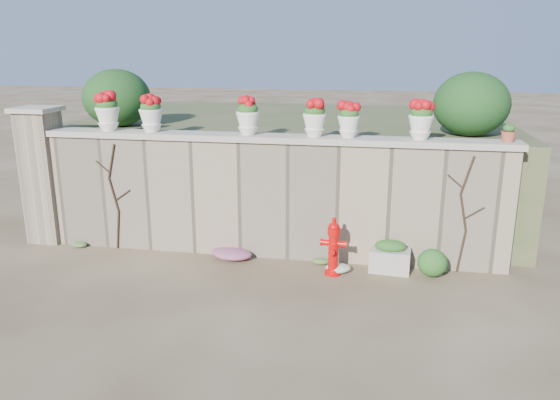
% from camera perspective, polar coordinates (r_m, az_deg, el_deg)
% --- Properties ---
extents(ground, '(80.00, 80.00, 0.00)m').
position_cam_1_polar(ground, '(8.03, -4.14, -10.21)').
color(ground, '#4D3C26').
rests_on(ground, ground).
extents(stone_wall, '(8.00, 0.40, 2.00)m').
position_cam_1_polar(stone_wall, '(9.32, -1.50, 0.11)').
color(stone_wall, gray).
rests_on(stone_wall, ground).
extents(wall_cap, '(8.10, 0.52, 0.10)m').
position_cam_1_polar(wall_cap, '(9.10, -1.55, 6.50)').
color(wall_cap, '#B8AD9B').
rests_on(wall_cap, stone_wall).
extents(gate_pillar, '(0.72, 0.72, 2.48)m').
position_cam_1_polar(gate_pillar, '(10.88, -23.45, 2.47)').
color(gate_pillar, gray).
rests_on(gate_pillar, ground).
extents(raised_fill, '(9.00, 6.00, 2.00)m').
position_cam_1_polar(raised_fill, '(12.38, 1.55, 4.03)').
color(raised_fill, '#384C23').
rests_on(raised_fill, ground).
extents(back_shrub_left, '(1.30, 1.30, 1.10)m').
position_cam_1_polar(back_shrub_left, '(11.24, -16.68, 10.18)').
color(back_shrub_left, '#143814').
rests_on(back_shrub_left, raised_fill).
extents(back_shrub_right, '(1.30, 1.30, 1.10)m').
position_cam_1_polar(back_shrub_right, '(10.15, 19.35, 9.43)').
color(back_shrub_right, '#143814').
rests_on(back_shrub_right, raised_fill).
extents(vine_left, '(0.60, 0.04, 1.91)m').
position_cam_1_polar(vine_left, '(10.01, -16.91, 0.47)').
color(vine_left, black).
rests_on(vine_left, ground).
extents(vine_right, '(0.60, 0.04, 1.91)m').
position_cam_1_polar(vine_right, '(9.03, 18.68, -1.31)').
color(vine_right, black).
rests_on(vine_right, ground).
extents(fire_hydrant, '(0.41, 0.29, 0.94)m').
position_cam_1_polar(fire_hydrant, '(8.67, 5.60, -4.83)').
color(fire_hydrant, red).
rests_on(fire_hydrant, ground).
extents(planter_box, '(0.67, 0.43, 0.53)m').
position_cam_1_polar(planter_box, '(9.00, 11.41, -5.86)').
color(planter_box, '#B8AD9B').
rests_on(planter_box, ground).
extents(green_shrub, '(0.62, 0.55, 0.58)m').
position_cam_1_polar(green_shrub, '(8.86, 15.41, -6.14)').
color(green_shrub, '#1E5119').
rests_on(green_shrub, ground).
extents(magenta_clump, '(0.84, 0.56, 0.22)m').
position_cam_1_polar(magenta_clump, '(9.45, -5.15, -5.42)').
color(magenta_clump, '#CD29A4').
rests_on(magenta_clump, ground).
extents(white_flowers, '(0.49, 0.39, 0.18)m').
position_cam_1_polar(white_flowers, '(8.85, 5.81, -7.08)').
color(white_flowers, white).
rests_on(white_flowers, ground).
extents(urn_pot_0, '(0.42, 0.42, 0.66)m').
position_cam_1_polar(urn_pot_0, '(10.00, -17.58, 8.78)').
color(urn_pot_0, white).
rests_on(urn_pot_0, wall_cap).
extents(urn_pot_1, '(0.40, 0.40, 0.63)m').
position_cam_1_polar(urn_pot_1, '(9.65, -13.33, 8.77)').
color(urn_pot_1, white).
rests_on(urn_pot_1, wall_cap).
extents(urn_pot_2, '(0.39, 0.39, 0.61)m').
position_cam_1_polar(urn_pot_2, '(9.11, -3.37, 8.73)').
color(urn_pot_2, white).
rests_on(urn_pot_2, wall_cap).
extents(urn_pot_3, '(0.38, 0.38, 0.60)m').
position_cam_1_polar(urn_pot_3, '(8.91, 3.63, 8.53)').
color(urn_pot_3, white).
rests_on(urn_pot_3, wall_cap).
extents(urn_pot_4, '(0.36, 0.36, 0.56)m').
position_cam_1_polar(urn_pot_4, '(8.87, 7.20, 8.27)').
color(urn_pot_4, white).
rests_on(urn_pot_4, wall_cap).
extents(urn_pot_5, '(0.39, 0.39, 0.61)m').
position_cam_1_polar(urn_pot_5, '(8.87, 14.52, 8.07)').
color(urn_pot_5, white).
rests_on(urn_pot_5, wall_cap).
extents(terracotta_pot, '(0.22, 0.22, 0.27)m').
position_cam_1_polar(terracotta_pot, '(9.08, 22.76, 6.38)').
color(terracotta_pot, '#AB4C34').
rests_on(terracotta_pot, wall_cap).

